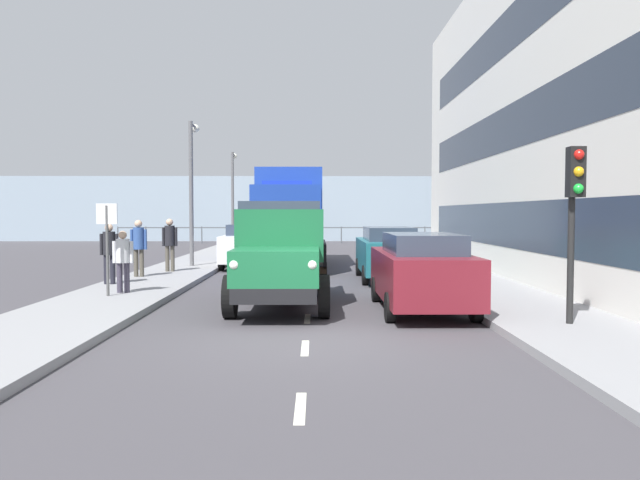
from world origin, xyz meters
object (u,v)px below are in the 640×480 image
object	(u,v)px
lorry_cargo_blue	(291,215)
car_white_oppositeside_0	(248,245)
pedestrian_couple_a	(170,240)
truck_vintage_green	(281,257)
lamp_post_far	(233,190)
traffic_light_near	(574,196)
street_sign	(107,233)
car_teal_kerbside_1	(388,252)
lamp_post_promenade	(192,178)
car_maroon_kerbside_near	(421,271)
pedestrian_with_bag	(109,249)
pedestrian_near_railing	(139,243)
pedestrian_by_lamp	(123,257)

from	to	relation	value
lorry_cargo_blue	car_white_oppositeside_0	world-z (taller)	lorry_cargo_blue
pedestrian_couple_a	truck_vintage_green	bearing A→B (deg)	120.95
car_white_oppositeside_0	pedestrian_couple_a	bearing A→B (deg)	51.45
lamp_post_far	traffic_light_near	bearing A→B (deg)	111.46
truck_vintage_green	lamp_post_far	size ratio (longest dim) A/B	1.02
street_sign	car_teal_kerbside_1	bearing A→B (deg)	-147.64
traffic_light_near	lamp_post_promenade	distance (m)	15.56
car_maroon_kerbside_near	car_teal_kerbside_1	bearing A→B (deg)	-90.00
car_maroon_kerbside_near	car_teal_kerbside_1	xyz separation A→B (m)	(0.00, -6.08, -0.00)
pedestrian_with_bag	pedestrian_near_railing	distance (m)	1.99
car_teal_kerbside_1	pedestrian_couple_a	bearing A→B (deg)	-10.94
pedestrian_with_bag	car_maroon_kerbside_near	bearing A→B (deg)	154.97
lorry_cargo_blue	pedestrian_by_lamp	distance (m)	9.68
traffic_light_near	lamp_post_promenade	xyz separation A→B (m)	(9.40, -12.36, 1.03)
car_teal_kerbside_1	lamp_post_far	bearing A→B (deg)	-65.37
lorry_cargo_blue	pedestrian_with_bag	size ratio (longest dim) A/B	4.78
car_teal_kerbside_1	pedestrian_by_lamp	distance (m)	8.29
traffic_light_near	pedestrian_by_lamp	bearing A→B (deg)	-24.78
pedestrian_couple_a	lamp_post_promenade	xyz separation A→B (m)	(-0.28, -2.45, 2.27)
car_maroon_kerbside_near	street_sign	bearing A→B (deg)	-10.68
car_teal_kerbside_1	pedestrian_couple_a	world-z (taller)	pedestrian_couple_a
car_teal_kerbside_1	pedestrian_near_railing	size ratio (longest dim) A/B	2.45
lamp_post_far	pedestrian_couple_a	bearing A→B (deg)	89.03
lorry_cargo_blue	pedestrian_by_lamp	xyz separation A→B (m)	(3.87, 8.81, -1.01)
pedestrian_with_bag	street_sign	size ratio (longest dim) A/B	0.76
pedestrian_near_railing	lamp_post_promenade	distance (m)	4.81
pedestrian_with_bag	street_sign	world-z (taller)	street_sign
truck_vintage_green	pedestrian_with_bag	distance (m)	6.10
car_maroon_kerbside_near	pedestrian_by_lamp	xyz separation A→B (m)	(7.21, -1.99, 0.17)
car_white_oppositeside_0	car_teal_kerbside_1	bearing A→B (deg)	138.57
lorry_cargo_blue	pedestrian_with_bag	xyz separation A→B (m)	(4.85, 6.98, -0.91)
lorry_cargo_blue	car_maroon_kerbside_near	bearing A→B (deg)	107.16
truck_vintage_green	car_white_oppositeside_0	bearing A→B (deg)	-79.48
pedestrian_couple_a	lamp_post_promenade	size ratio (longest dim) A/B	0.33
pedestrian_couple_a	pedestrian_by_lamp	bearing A→B (deg)	91.69
traffic_light_near	street_sign	world-z (taller)	traffic_light_near
car_teal_kerbside_1	pedestrian_by_lamp	bearing A→B (deg)	29.58
car_white_oppositeside_0	pedestrian_couple_a	size ratio (longest dim) A/B	2.19
traffic_light_near	pedestrian_with_bag	bearing A→B (deg)	-30.68
lamp_post_promenade	traffic_light_near	bearing A→B (deg)	127.27
pedestrian_near_railing	lamp_post_promenade	size ratio (longest dim) A/B	0.33
street_sign	car_white_oppositeside_0	bearing A→B (deg)	-104.78
pedestrian_near_railing	lamp_post_far	xyz separation A→B (m)	(-0.81, -15.83, 2.29)
lorry_cargo_blue	pedestrian_by_lamp	bearing A→B (deg)	66.29
pedestrian_near_railing	traffic_light_near	world-z (taller)	traffic_light_near
truck_vintage_green	lamp_post_promenade	world-z (taller)	lamp_post_promenade
lamp_post_far	lamp_post_promenade	bearing A→B (deg)	90.22
street_sign	truck_vintage_green	bearing A→B (deg)	167.17
truck_vintage_green	traffic_light_near	distance (m)	6.27
truck_vintage_green	lorry_cargo_blue	bearing A→B (deg)	-88.83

